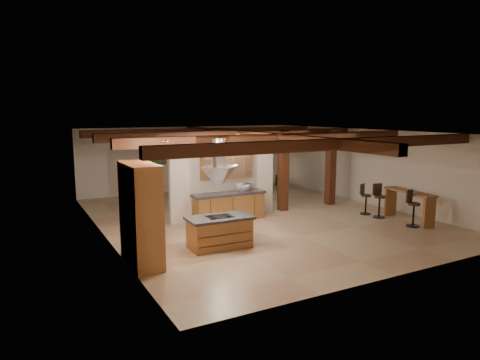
# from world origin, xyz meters

# --- Properties ---
(ground) EXTENTS (12.00, 12.00, 0.00)m
(ground) POSITION_xyz_m (0.00, 0.00, 0.00)
(ground) COLOR tan
(ground) RESTS_ON ground
(room_walls) EXTENTS (12.00, 12.00, 12.00)m
(room_walls) POSITION_xyz_m (0.00, 0.00, 1.78)
(room_walls) COLOR beige
(room_walls) RESTS_ON ground
(ceiling_beams) EXTENTS (10.00, 12.00, 0.28)m
(ceiling_beams) POSITION_xyz_m (0.00, 0.00, 2.76)
(ceiling_beams) COLOR #371D0D
(ceiling_beams) RESTS_ON room_walls
(timber_posts) EXTENTS (2.50, 0.30, 2.90)m
(timber_posts) POSITION_xyz_m (2.50, 0.50, 1.76)
(timber_posts) COLOR #371D0D
(timber_posts) RESTS_ON ground
(partition_wall) EXTENTS (3.80, 0.18, 2.20)m
(partition_wall) POSITION_xyz_m (-1.00, 0.50, 1.10)
(partition_wall) COLOR beige
(partition_wall) RESTS_ON ground
(pantry_cabinet) EXTENTS (0.67, 1.60, 2.40)m
(pantry_cabinet) POSITION_xyz_m (-4.67, -2.60, 1.20)
(pantry_cabinet) COLOR olive
(pantry_cabinet) RESTS_ON ground
(back_counter) EXTENTS (2.50, 0.66, 0.94)m
(back_counter) POSITION_xyz_m (-1.00, 0.11, 0.48)
(back_counter) COLOR olive
(back_counter) RESTS_ON ground
(upper_display_cabinet) EXTENTS (1.80, 0.36, 0.95)m
(upper_display_cabinet) POSITION_xyz_m (-1.00, 0.31, 1.85)
(upper_display_cabinet) COLOR olive
(upper_display_cabinet) RESTS_ON partition_wall
(range_hood) EXTENTS (1.10, 1.10, 1.40)m
(range_hood) POSITION_xyz_m (-2.51, -2.34, 1.78)
(range_hood) COLOR silver
(range_hood) RESTS_ON room_walls
(back_windows) EXTENTS (2.70, 0.07, 1.70)m
(back_windows) POSITION_xyz_m (2.80, 5.93, 1.50)
(back_windows) COLOR #371D0D
(back_windows) RESTS_ON room_walls
(framed_art) EXTENTS (0.65, 0.05, 0.85)m
(framed_art) POSITION_xyz_m (-1.50, 5.94, 1.70)
(framed_art) COLOR #371D0D
(framed_art) RESTS_ON room_walls
(recessed_cans) EXTENTS (3.16, 2.46, 0.03)m
(recessed_cans) POSITION_xyz_m (-2.53, -1.93, 2.87)
(recessed_cans) COLOR silver
(recessed_cans) RESTS_ON room_walls
(kitchen_island) EXTENTS (1.73, 0.96, 0.85)m
(kitchen_island) POSITION_xyz_m (-2.51, -2.34, 0.43)
(kitchen_island) COLOR olive
(kitchen_island) RESTS_ON ground
(dining_table) EXTENTS (2.18, 1.65, 0.68)m
(dining_table) POSITION_xyz_m (0.09, 3.27, 0.34)
(dining_table) COLOR #3F210F
(dining_table) RESTS_ON ground
(sofa) EXTENTS (2.25, 1.18, 0.63)m
(sofa) POSITION_xyz_m (2.49, 5.46, 0.31)
(sofa) COLOR black
(sofa) RESTS_ON ground
(microwave) EXTENTS (0.51, 0.43, 0.24)m
(microwave) POSITION_xyz_m (-0.43, 0.11, 1.06)
(microwave) COLOR silver
(microwave) RESTS_ON back_counter
(bar_counter) EXTENTS (0.72, 1.98, 1.01)m
(bar_counter) POSITION_xyz_m (4.12, -2.81, 0.68)
(bar_counter) COLOR olive
(bar_counter) RESTS_ON ground
(side_table) EXTENTS (0.54, 0.54, 0.53)m
(side_table) POSITION_xyz_m (4.30, 4.89, 0.27)
(side_table) COLOR #371D0D
(side_table) RESTS_ON ground
(table_lamp) EXTENTS (0.26, 0.26, 0.30)m
(table_lamp) POSITION_xyz_m (4.30, 4.89, 0.75)
(table_lamp) COLOR black
(table_lamp) RESTS_ON side_table
(bar_stool_a) EXTENTS (0.40, 0.42, 1.14)m
(bar_stool_a) POSITION_xyz_m (3.72, -3.29, 0.58)
(bar_stool_a) COLOR black
(bar_stool_a) RESTS_ON ground
(bar_stool_b) EXTENTS (0.41, 0.42, 1.15)m
(bar_stool_b) POSITION_xyz_m (3.67, -1.94, 0.58)
(bar_stool_b) COLOR black
(bar_stool_b) RESTS_ON ground
(bar_stool_c) EXTENTS (0.40, 0.41, 1.06)m
(bar_stool_c) POSITION_xyz_m (3.61, -1.37, 0.54)
(bar_stool_c) COLOR black
(bar_stool_c) RESTS_ON ground
(dining_chairs) EXTENTS (2.36, 2.36, 1.20)m
(dining_chairs) POSITION_xyz_m (0.09, 3.27, 0.61)
(dining_chairs) COLOR #371D0D
(dining_chairs) RESTS_ON ground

